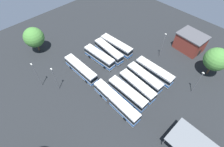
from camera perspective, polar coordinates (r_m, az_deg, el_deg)
name	(u,v)px	position (r m, az deg, el deg)	size (l,w,h in m)	color
ground_plane	(117,74)	(50.68, 1.65, -0.27)	(94.99, 94.99, 0.00)	black
bus_row0_slot0	(81,69)	(50.30, -10.61, 1.44)	(12.43, 2.75, 3.63)	silver
bus_row0_slot2	(99,57)	(53.23, -4.34, 5.66)	(11.41, 3.17, 3.63)	silver
bus_row0_slot3	(109,51)	(55.10, -1.15, 7.66)	(11.93, 3.32, 3.63)	silver
bus_row0_slot4	(116,46)	(57.11, 1.48, 9.44)	(12.35, 3.23, 3.63)	silver
bus_row1_slot0	(116,101)	(42.93, 1.30, -9.47)	(14.71, 2.94, 3.63)	silver
bus_row1_slot1	(127,93)	(44.38, 5.28, -6.79)	(11.77, 2.68, 3.63)	silver
bus_row1_slot2	(137,86)	(46.07, 8.57, -4.28)	(11.61, 3.16, 3.63)	silver
bus_row1_slot3	(144,78)	(48.18, 11.01, -1.50)	(11.50, 3.14, 3.63)	silver
bus_row1_slot4	(154,72)	(50.39, 14.21, 0.66)	(12.02, 2.78, 3.63)	silver
depot_building	(190,42)	(62.81, 25.22, 9.73)	(9.46, 7.67, 5.87)	maroon
maintenance_shelter	(196,147)	(39.99, 26.72, -21.45)	(10.65, 6.93, 4.12)	slate
lamp_post_near_entrance	(198,82)	(48.57, 27.24, -2.56)	(0.56, 0.28, 8.12)	slate
lamp_post_by_building	(37,74)	(48.71, -24.38, -0.25)	(0.56, 0.28, 8.78)	slate
lamp_post_mid_lot	(55,78)	(46.22, -18.89, -1.60)	(0.56, 0.28, 8.38)	slate
lamp_post_far_corner	(163,45)	(54.83, 16.93, 9.30)	(0.56, 0.28, 9.26)	slate
tree_north_edge	(216,59)	(54.91, 32.05, 4.13)	(6.60, 6.60, 9.25)	brown
tree_south_edge	(34,37)	(60.41, -25.17, 11.11)	(6.46, 6.46, 8.66)	brown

